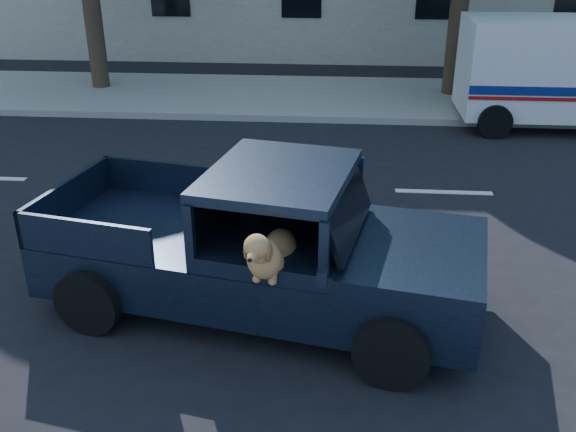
{
  "coord_description": "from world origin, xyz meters",
  "views": [
    {
      "loc": [
        2.19,
        -6.61,
        4.15
      ],
      "look_at": [
        1.72,
        -0.68,
        1.37
      ],
      "focal_mm": 40.0,
      "sensor_mm": 36.0,
      "label": 1
    }
  ],
  "objects": [
    {
      "name": "pickup_truck",
      "position": [
        1.29,
        -0.28,
        0.59
      ],
      "size": [
        5.14,
        2.94,
        1.74
      ],
      "rotation": [
        0.0,
        0.0,
        -0.2
      ],
      "color": "black",
      "rests_on": "ground"
    },
    {
      "name": "far_sidewalk",
      "position": [
        0.0,
        9.2,
        0.07
      ],
      "size": [
        60.0,
        4.0,
        0.15
      ],
      "primitive_type": "cube",
      "color": "gray",
      "rests_on": "ground"
    },
    {
      "name": "mail_truck",
      "position": [
        6.81,
        7.4,
        1.0
      ],
      "size": [
        4.17,
        2.13,
        2.28
      ],
      "rotation": [
        0.0,
        0.0,
        -0.0
      ],
      "color": "silver",
      "rests_on": "ground"
    },
    {
      "name": "lane_stripes",
      "position": [
        2.0,
        3.4,
        0.01
      ],
      "size": [
        21.6,
        0.14,
        0.01
      ],
      "primitive_type": null,
      "color": "silver",
      "rests_on": "ground"
    },
    {
      "name": "ground",
      "position": [
        0.0,
        0.0,
        0.0
      ],
      "size": [
        120.0,
        120.0,
        0.0
      ],
      "primitive_type": "plane",
      "color": "black",
      "rests_on": "ground"
    }
  ]
}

